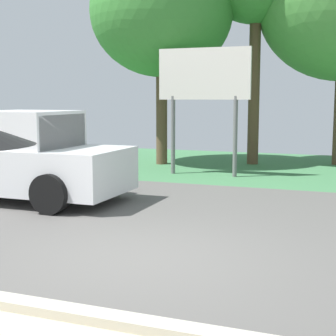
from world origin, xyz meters
The scene contains 4 objects.
ground_plane centered at (0.00, 2.95, -0.05)m, with size 40.00×22.00×0.20m.
pickup_truck centered at (-4.25, 2.84, 0.87)m, with size 5.20×2.28×1.88m.
roadside_billboard centered at (-1.34, 7.55, 2.55)m, with size 2.60×0.12×3.50m.
tree_right_far centered at (-3.33, 9.44, 4.85)m, with size 4.52×4.52×6.92m.
Camera 1 is at (2.80, -6.19, 2.15)m, focal length 55.17 mm.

